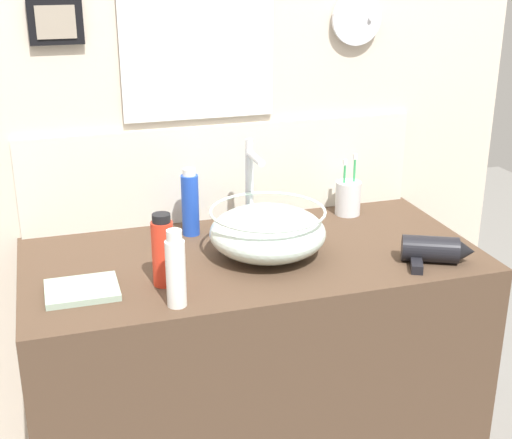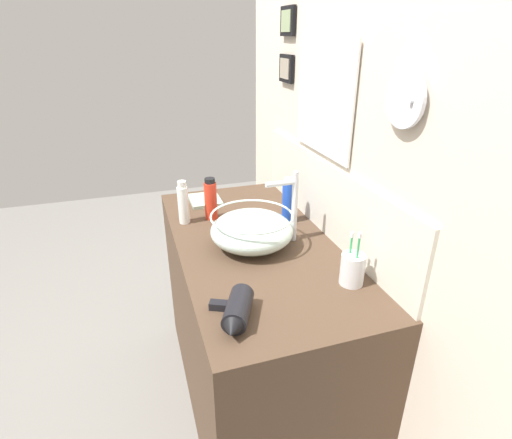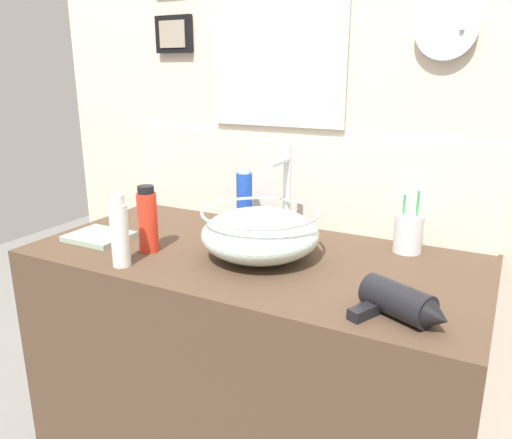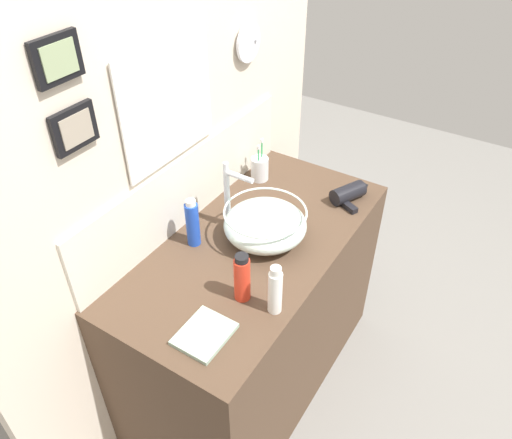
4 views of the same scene
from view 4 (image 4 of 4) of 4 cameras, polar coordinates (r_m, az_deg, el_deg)
name	(u,v)px [view 4 (image 4 of 4)]	position (r m, az deg, el deg)	size (l,w,h in m)	color
ground_plane	(255,373)	(2.59, -0.14, -17.09)	(6.00, 6.00, 0.00)	gray
vanity_counter	(255,315)	(2.25, -0.15, -10.84)	(1.26, 0.62, 0.86)	#4C3828
back_panel	(177,130)	(1.89, -9.06, 10.06)	(1.91, 0.09, 2.50)	beige
glass_bowl_sink	(265,224)	(1.91, 1.05, -0.54)	(0.32, 0.32, 0.13)	silver
faucet	(230,191)	(1.92, -3.02, 3.29)	(0.02, 0.13, 0.29)	silver
hair_drier	(351,193)	(2.18, 10.78, 3.04)	(0.21, 0.14, 0.07)	black
toothbrush_cup	(260,168)	(2.26, 0.42, 5.86)	(0.08, 0.08, 0.20)	silver
soap_dispenser	(275,291)	(1.62, 2.20, -8.12)	(0.05, 0.05, 0.19)	white
lotion_bottle	(193,223)	(1.89, -7.26, -0.43)	(0.05, 0.05, 0.20)	blue
shampoo_bottle	(242,278)	(1.66, -1.60, -6.68)	(0.06, 0.06, 0.19)	red
hand_towel	(204,334)	(1.62, -5.92, -12.90)	(0.18, 0.15, 0.02)	#99B29E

